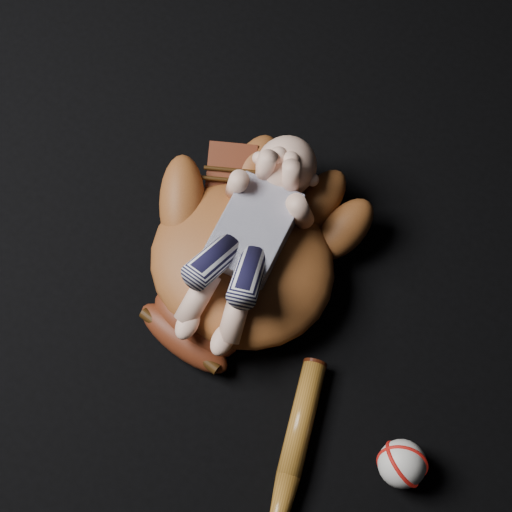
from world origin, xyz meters
The scene contains 4 objects.
baseball_glove centered at (0.00, 0.17, 0.07)m, with size 0.41×0.47×0.15m, color brown, non-canonical shape.
newborn_baby centered at (0.01, 0.18, 0.14)m, with size 0.18×0.40×0.16m, color beige, non-canonical shape.
baseball_bat centered at (0.29, -0.10, 0.02)m, with size 0.04×0.44×0.04m, color #945C1C, non-canonical shape.
baseball centered at (0.41, 0.04, 0.04)m, with size 0.08×0.08×0.08m, color white.
Camera 1 is at (0.34, -0.25, 1.32)m, focal length 55.00 mm.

